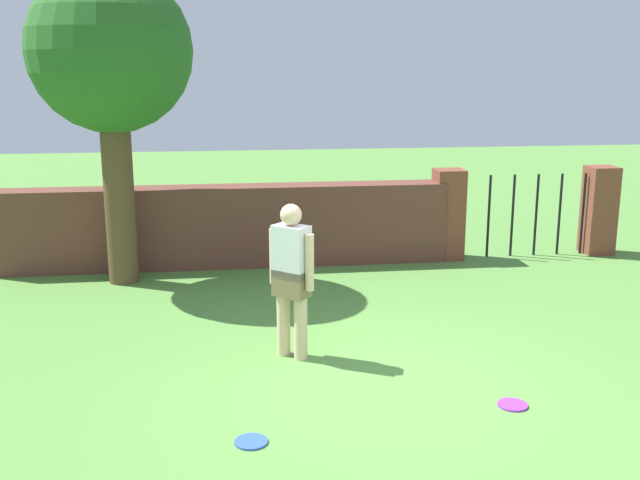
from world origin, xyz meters
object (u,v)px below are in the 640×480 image
tree (110,57)px  frisbee_blue (251,442)px  person (291,274)px  frisbee_purple (513,405)px

tree → frisbee_blue: bearing=-72.0°
person → frisbee_purple: size_ratio=6.00×
person → frisbee_blue: 2.05m
frisbee_purple → frisbee_blue: 2.38m
tree → person: 4.29m
frisbee_blue → frisbee_purple: bearing=8.8°
person → frisbee_purple: bearing=4.2°
frisbee_blue → person: bearing=74.2°
frisbee_purple → frisbee_blue: bearing=-171.2°
tree → frisbee_purple: tree is taller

